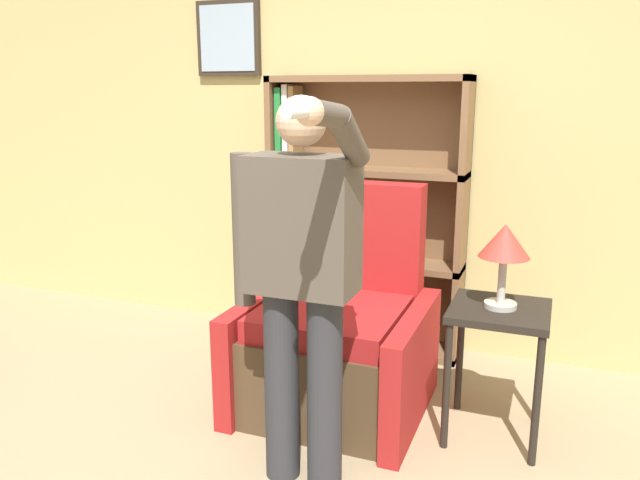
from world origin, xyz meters
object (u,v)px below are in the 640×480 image
at_px(person_standing, 301,273).
at_px(armchair, 338,338).
at_px(side_table, 498,331).
at_px(bookcase, 348,219).
at_px(table_lamp, 504,246).

bearing_deg(person_standing, armchair, 97.25).
bearing_deg(side_table, person_standing, -136.95).
distance_m(bookcase, table_lamp, 1.37).
height_order(bookcase, person_standing, bookcase).
bearing_deg(table_lamp, bookcase, 140.57).
bearing_deg(person_standing, side_table, 43.05).
relative_size(armchair, side_table, 1.77).
bearing_deg(table_lamp, side_table, 75.96).
relative_size(armchair, person_standing, 0.71).
distance_m(armchair, side_table, 0.85).
relative_size(armchair, table_lamp, 2.91).
height_order(bookcase, table_lamp, bookcase).
bearing_deg(side_table, bookcase, 140.57).
relative_size(side_table, table_lamp, 1.65).
xyz_separation_m(bookcase, armchair, (0.23, -0.83, -0.48)).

